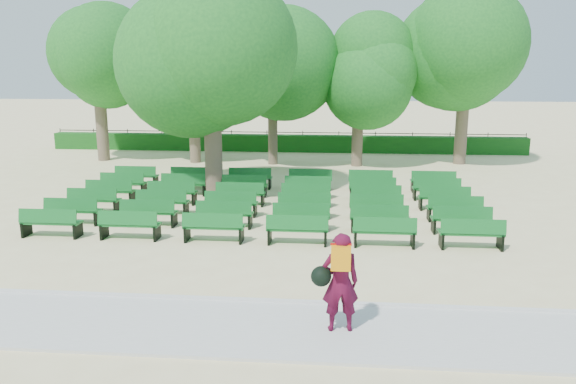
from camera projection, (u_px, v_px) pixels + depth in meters
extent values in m
plane|color=beige|center=(241.00, 219.00, 17.35)|extent=(120.00, 120.00, 0.00)
cube|color=beige|center=(171.00, 325.00, 10.16)|extent=(30.00, 2.20, 0.06)
cube|color=silver|center=(187.00, 299.00, 11.27)|extent=(30.00, 0.12, 0.10)
cube|color=#165418|center=(284.00, 143.00, 30.86)|extent=(26.00, 0.70, 0.90)
cube|color=#116222|center=(270.00, 199.00, 18.20)|extent=(1.66, 0.58, 0.05)
cube|color=#116222|center=(270.00, 193.00, 17.97)|extent=(1.64, 0.25, 0.38)
cylinder|color=brown|center=(213.00, 150.00, 19.94)|extent=(0.62, 0.62, 3.37)
ellipsoid|color=#1D6D21|center=(211.00, 61.00, 19.26)|extent=(5.11, 5.11, 4.60)
imported|color=#470A22|center=(340.00, 282.00, 9.74)|extent=(0.71, 0.52, 1.78)
cube|color=orange|center=(341.00, 258.00, 9.43)|extent=(0.33, 0.17, 0.42)
sphere|color=black|center=(321.00, 276.00, 9.68)|extent=(0.36, 0.36, 0.36)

